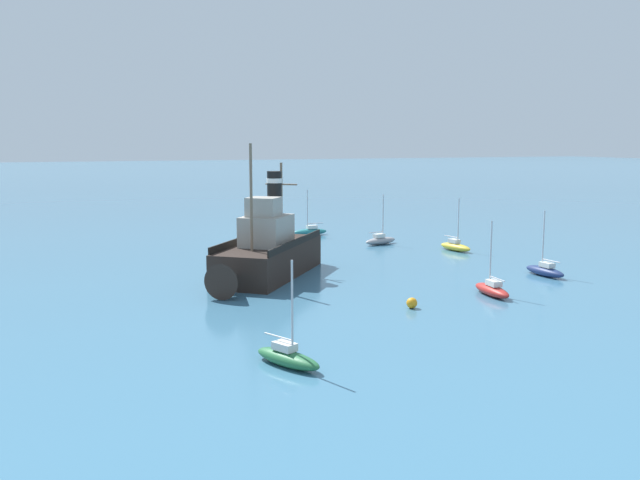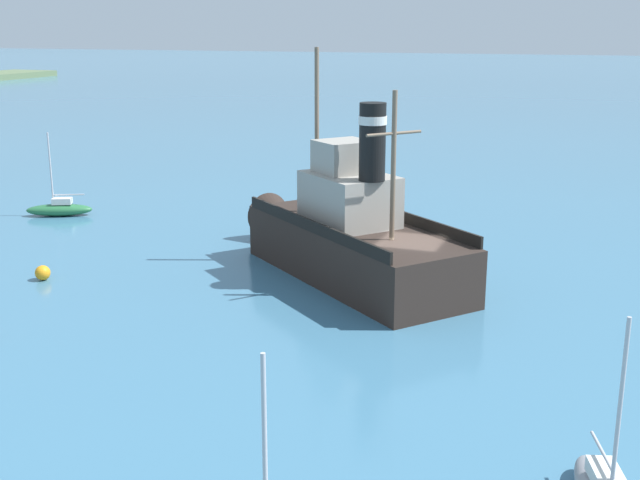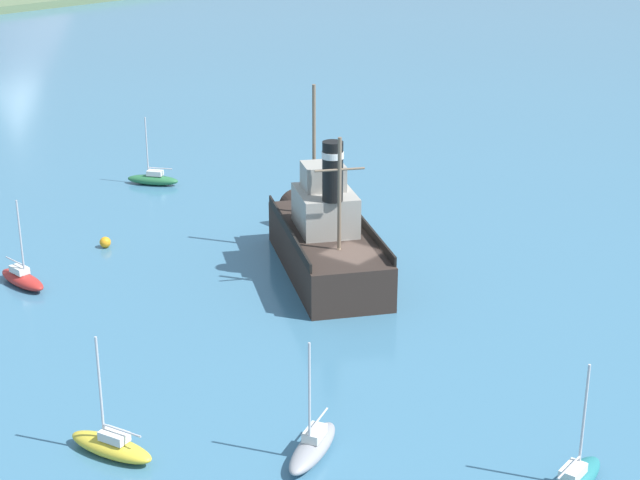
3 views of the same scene
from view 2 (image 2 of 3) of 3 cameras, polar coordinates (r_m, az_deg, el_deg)
ground_plane at (r=33.27m, az=6.40°, el=-4.06°), size 600.00×600.00×0.00m
old_tugboat at (r=35.49m, az=1.98°, el=0.33°), size 11.66×13.33×9.90m
sailboat_green at (r=49.50m, az=-18.04°, el=2.14°), size 2.63×3.90×4.90m
mooring_buoy at (r=37.21m, az=-19.12°, el=-2.22°), size 0.66×0.66×0.66m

